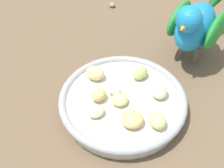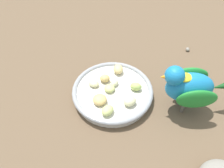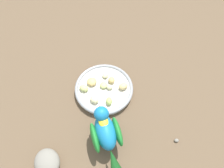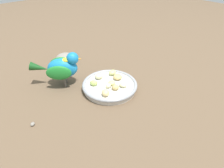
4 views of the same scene
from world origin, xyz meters
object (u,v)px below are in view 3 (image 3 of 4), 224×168
Objects in this scene: apple_piece_4 at (123,86)px; pebble_0 at (177,140)px; apple_piece_2 at (109,101)px; apple_piece_8 at (92,82)px; apple_piece_6 at (110,87)px; apple_piece_7 at (105,75)px; apple_piece_1 at (94,100)px; rock_large at (47,162)px; apple_piece_0 at (104,85)px; parrot at (106,133)px; feeding_bowl at (104,89)px; apple_piece_5 at (84,88)px; apple_piece_3 at (112,80)px.

apple_piece_4 is 0.28m from pebble_0.
apple_piece_2 is 0.11m from apple_piece_8.
apple_piece_2 is 0.90× the size of apple_piece_4.
apple_piece_6 is 0.83× the size of apple_piece_7.
apple_piece_1 is at bearing -73.67° from apple_piece_7.
rock_large is at bearing -96.76° from apple_piece_4.
apple_piece_7 is at bearing 118.26° from apple_piece_0.
rock_large is (0.07, -0.33, -0.01)m from apple_piece_8.
parrot is 1.99× the size of rock_large.
apple_piece_2 is at bearing 28.76° from apple_piece_1.
apple_piece_0 is 1.86× the size of pebble_0.
apple_piece_8 reaches higher than apple_piece_7.
feeding_bowl is 0.08m from apple_piece_5.
rock_large is at bearing -90.42° from apple_piece_6.
apple_piece_0 is 0.07m from apple_piece_1.
apple_piece_2 reaches higher than apple_piece_0.
parrot is at bearing -59.04° from apple_piece_3.
parrot is at bearing -144.74° from pebble_0.
pebble_0 is (0.20, 0.14, -0.08)m from parrot.
apple_piece_7 is at bearing 120.61° from feeding_bowl.
apple_piece_7 is at bearing 169.13° from apple_piece_3.
apple_piece_8 is at bearing 179.15° from pebble_0.
apple_piece_1 is 0.33m from pebble_0.
apple_piece_5 is at bearing 8.62° from parrot.
apple_piece_1 is at bearing 1.65° from parrot.
apple_piece_4 is at bearing 83.24° from rock_large.
parrot is (0.19, -0.11, 0.05)m from apple_piece_5.
parrot is at bearing -37.09° from apple_piece_1.
apple_piece_5 and apple_piece_8 have the same top height.
rock_large is (-0.05, -0.38, -0.01)m from apple_piece_4.
apple_piece_0 is at bearing 46.32° from apple_piece_5.
apple_piece_7 is at bearing 96.60° from rock_large.
apple_piece_8 is at bearing -139.10° from apple_piece_3.
pebble_0 is (0.27, -0.06, -0.03)m from apple_piece_4.
apple_piece_5 is at bearing -141.65° from apple_piece_4.
apple_piece_6 is at bearing -142.96° from apple_piece_4.
apple_piece_4 reaches higher than apple_piece_3.
parrot is at bearing -53.07° from apple_piece_7.
apple_piece_5 is (-0.07, -0.09, -0.00)m from apple_piece_3.
parrot reaches higher than apple_piece_1.
feeding_bowl is 0.07m from apple_piece_1.
apple_piece_8 reaches higher than feeding_bowl.
apple_piece_2 is 0.06m from apple_piece_6.
rock_large is at bearing -83.40° from apple_piece_7.
apple_piece_0 is 0.08m from apple_piece_2.
feeding_bowl is at bearing 93.98° from apple_piece_1.
apple_piece_4 is 0.99× the size of apple_piece_5.
apple_piece_2 is at bearing -47.01° from apple_piece_7.
apple_piece_3 is at bearing 170.02° from pebble_0.
rock_large reaches higher than apple_piece_1.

